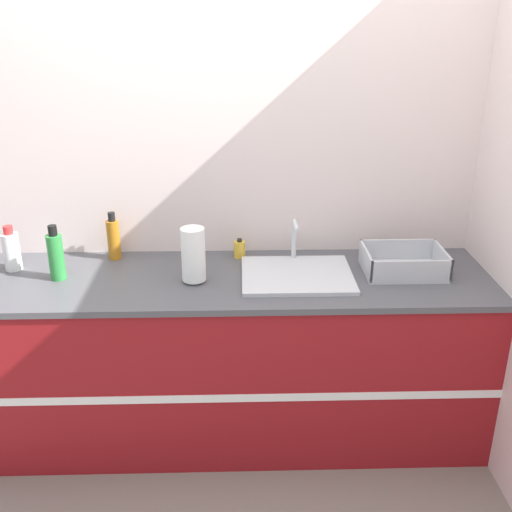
% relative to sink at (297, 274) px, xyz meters
% --- Properties ---
extents(ground_plane, '(12.00, 12.00, 0.00)m').
position_rel_sink_xyz_m(ground_plane, '(-0.33, -0.33, -0.90)').
color(ground_plane, slate).
extents(wall_back, '(4.92, 0.06, 2.60)m').
position_rel_sink_xyz_m(wall_back, '(-0.33, 0.37, 0.40)').
color(wall_back, silver).
rests_on(wall_back, ground_plane).
extents(wall_right, '(0.06, 2.67, 2.60)m').
position_rel_sink_xyz_m(wall_right, '(0.96, 0.01, 0.40)').
color(wall_right, silver).
rests_on(wall_right, ground_plane).
extents(counter_cabinet, '(2.55, 0.69, 0.89)m').
position_rel_sink_xyz_m(counter_cabinet, '(-0.33, 0.01, -0.46)').
color(counter_cabinet, maroon).
rests_on(counter_cabinet, ground_plane).
extents(sink, '(0.53, 0.43, 0.23)m').
position_rel_sink_xyz_m(sink, '(0.00, 0.00, 0.00)').
color(sink, silver).
rests_on(sink, counter_cabinet).
extents(paper_towel_roll, '(0.11, 0.11, 0.27)m').
position_rel_sink_xyz_m(paper_towel_roll, '(-0.49, -0.04, 0.12)').
color(paper_towel_roll, '#4C4C51').
rests_on(paper_towel_roll, counter_cabinet).
extents(dish_rack, '(0.38, 0.29, 0.12)m').
position_rel_sink_xyz_m(dish_rack, '(0.52, 0.04, 0.02)').
color(dish_rack, '#B7BABF').
rests_on(dish_rack, counter_cabinet).
extents(bottle_white_spray, '(0.08, 0.08, 0.23)m').
position_rel_sink_xyz_m(bottle_white_spray, '(-1.39, 0.12, 0.08)').
color(bottle_white_spray, white).
rests_on(bottle_white_spray, counter_cabinet).
extents(bottle_amber, '(0.06, 0.06, 0.25)m').
position_rel_sink_xyz_m(bottle_amber, '(-0.91, 0.25, 0.09)').
color(bottle_amber, '#B26B19').
rests_on(bottle_amber, counter_cabinet).
extents(bottle_green, '(0.07, 0.07, 0.27)m').
position_rel_sink_xyz_m(bottle_green, '(-1.14, 0.01, 0.10)').
color(bottle_green, '#2D8C3D').
rests_on(bottle_green, counter_cabinet).
extents(soap_dispenser, '(0.06, 0.06, 0.10)m').
position_rel_sink_xyz_m(soap_dispenser, '(-0.27, 0.25, 0.03)').
color(soap_dispenser, gold).
rests_on(soap_dispenser, counter_cabinet).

